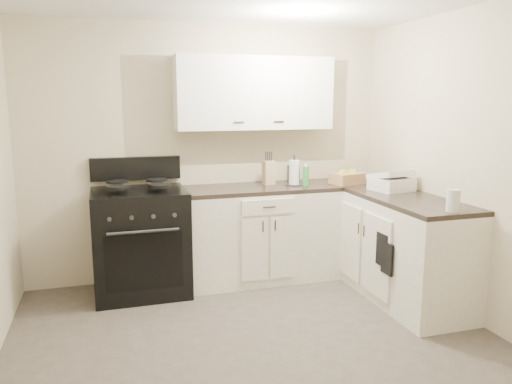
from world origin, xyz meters
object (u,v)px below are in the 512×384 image
object	(u,v)px
paper_towel	(294,173)
countertop_grill	(391,184)
stove	(141,244)
knife_block	(269,173)
wicker_basket	(348,178)

from	to	relation	value
paper_towel	countertop_grill	size ratio (longest dim) A/B	0.75
paper_towel	stove	bearing A→B (deg)	-179.90
knife_block	stove	bearing A→B (deg)	179.56
stove	wicker_basket	xyz separation A→B (m)	(2.07, -0.08, 0.54)
stove	countertop_grill	size ratio (longest dim) A/B	3.08
stove	paper_towel	world-z (taller)	paper_towel
stove	wicker_basket	bearing A→B (deg)	-2.12
paper_towel	countertop_grill	distance (m)	0.94
paper_towel	wicker_basket	world-z (taller)	paper_towel
knife_block	paper_towel	distance (m)	0.26
stove	paper_towel	xyz separation A→B (m)	(1.51, 0.00, 0.60)
wicker_basket	countertop_grill	size ratio (longest dim) A/B	1.00
wicker_basket	countertop_grill	distance (m)	0.51
stove	countertop_grill	xyz separation A→B (m)	(2.27, -0.55, 0.54)
knife_block	paper_towel	size ratio (longest dim) A/B	0.96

